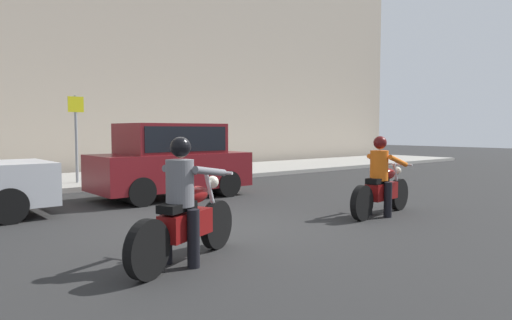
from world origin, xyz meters
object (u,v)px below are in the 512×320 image
parked_hatchback_maroon (171,160)px  street_sign_post (76,130)px  motorcycle_with_rider_orange_stripe (381,183)px  motorcycle_with_rider_gray (185,211)px

parked_hatchback_maroon → street_sign_post: bearing=107.2°
motorcycle_with_rider_orange_stripe → parked_hatchback_maroon: size_ratio=0.58×
motorcycle_with_rider_orange_stripe → motorcycle_with_rider_gray: bearing=-175.6°
motorcycle_with_rider_gray → street_sign_post: size_ratio=0.81×
motorcycle_with_rider_orange_stripe → street_sign_post: 8.75m
motorcycle_with_rider_gray → parked_hatchback_maroon: (2.60, 5.00, 0.29)m
motorcycle_with_rider_gray → parked_hatchback_maroon: 5.64m
motorcycle_with_rider_gray → motorcycle_with_rider_orange_stripe: motorcycle_with_rider_gray is taller
motorcycle_with_rider_gray → street_sign_post: street_sign_post is taller
motorcycle_with_rider_orange_stripe → parked_hatchback_maroon: (-1.98, 4.65, 0.31)m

